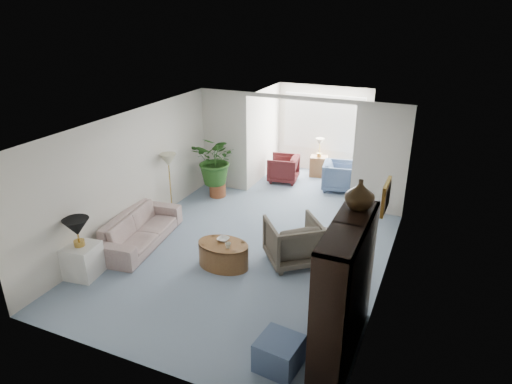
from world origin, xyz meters
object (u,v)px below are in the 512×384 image
at_px(framed_picture, 387,197).
at_px(plant_pot, 218,190).
at_px(end_table, 82,261).
at_px(sunroom_table, 318,166).
at_px(coffee_table, 223,255).
at_px(cabinet_urn, 360,195).
at_px(table_lamp, 77,227).
at_px(coffee_cup, 228,245).
at_px(ottoman, 279,353).
at_px(sunroom_chair_maroon, 283,169).
at_px(sunroom_chair_blue, 339,176).
at_px(coffee_bowl, 223,239).
at_px(entertainment_cabinet, 344,290).
at_px(sofa, 140,229).
at_px(floor_lamp, 168,160).
at_px(wingback_chair, 293,241).
at_px(side_table_dark, 335,247).

xyz_separation_m(framed_picture, plant_pot, (-4.28, 2.51, -1.54)).
xyz_separation_m(end_table, sunroom_table, (2.34, 6.41, -0.02)).
relative_size(end_table, coffee_table, 0.62).
relative_size(cabinet_urn, sunroom_table, 0.73).
xyz_separation_m(table_lamp, plant_pot, (0.47, 4.06, -0.78)).
relative_size(coffee_cup, ottoman, 0.20).
bearing_deg(sunroom_chair_maroon, sunroom_chair_blue, 80.92).
relative_size(coffee_bowl, sunroom_table, 0.38).
xyz_separation_m(end_table, entertainment_cabinet, (4.52, 0.02, 0.65)).
bearing_deg(sunroom_chair_maroon, end_table, -24.75).
distance_m(framed_picture, table_lamp, 5.05).
height_order(coffee_bowl, sunroom_chair_blue, sunroom_chair_blue).
height_order(framed_picture, entertainment_cabinet, framed_picture).
distance_m(sofa, floor_lamp, 1.75).
relative_size(coffee_table, sunroom_table, 1.71).
relative_size(framed_picture, sunroom_chair_maroon, 0.65).
height_order(framed_picture, ottoman, framed_picture).
relative_size(floor_lamp, coffee_table, 0.38).
xyz_separation_m(wingback_chair, side_table_dark, (0.70, 0.30, -0.12)).
xyz_separation_m(table_lamp, entertainment_cabinet, (4.52, 0.02, 0.01)).
bearing_deg(sunroom_chair_blue, side_table_dark, -176.27).
bearing_deg(sunroom_chair_blue, ottoman, 178.09).
distance_m(table_lamp, sunroom_chair_maroon, 5.91).
bearing_deg(sofa, floor_lamp, 1.54).
bearing_deg(side_table_dark, coffee_table, -152.56).
height_order(coffee_table, sunroom_table, sunroom_table).
xyz_separation_m(framed_picture, cabinet_urn, (-0.23, -1.03, 0.40)).
bearing_deg(side_table_dark, plant_pot, 151.25).
height_order(end_table, sunroom_chair_blue, sunroom_chair_blue).
height_order(table_lamp, sunroom_chair_maroon, table_lamp).
relative_size(side_table_dark, cabinet_urn, 1.49).
bearing_deg(coffee_table, plant_pot, 120.00).
relative_size(floor_lamp, coffee_bowl, 1.70).
distance_m(sofa, wingback_chair, 3.03).
relative_size(cabinet_urn, sunroom_chair_blue, 0.51).
distance_m(table_lamp, sunroom_table, 6.86).
height_order(plant_pot, sunroom_chair_maroon, sunroom_chair_maroon).
distance_m(coffee_table, ottoman, 2.62).
bearing_deg(entertainment_cabinet, coffee_table, 153.06).
bearing_deg(end_table, coffee_table, 31.10).
bearing_deg(cabinet_urn, coffee_table, 163.15).
xyz_separation_m(framed_picture, sunroom_table, (-2.41, 4.86, -1.42)).
xyz_separation_m(cabinet_urn, ottoman, (-0.64, -1.17, -1.89)).
distance_m(wingback_chair, sunroom_chair_blue, 3.78).
bearing_deg(entertainment_cabinet, end_table, -179.74).
bearing_deg(plant_pot, cabinet_urn, -41.14).
bearing_deg(side_table_dark, wingback_chair, -156.80).
height_order(coffee_bowl, sunroom_table, sunroom_table).
xyz_separation_m(sofa, cabinet_urn, (4.32, -0.83, 1.79)).
bearing_deg(coffee_bowl, end_table, -146.29).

